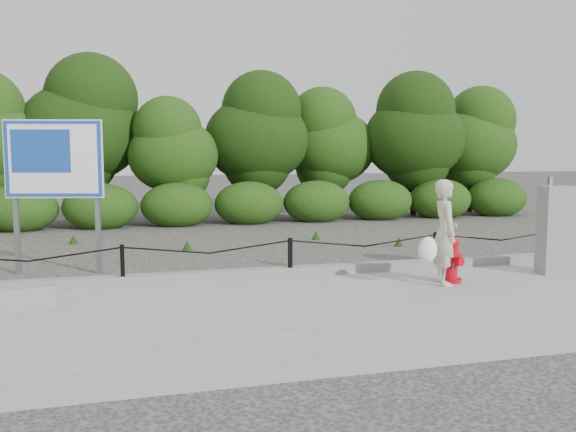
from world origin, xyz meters
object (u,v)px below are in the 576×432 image
at_px(fire_hydrant, 451,259).
at_px(pedestrian, 444,233).
at_px(concrete_block, 17,298).
at_px(utility_cabinet, 556,230).
at_px(advertising_sign, 54,166).

bearing_deg(fire_hydrant, pedestrian, -166.60).
distance_m(concrete_block, utility_cabinet, 7.89).
bearing_deg(advertising_sign, utility_cabinet, -4.12).
bearing_deg(advertising_sign, fire_hydrant, -10.68).
height_order(pedestrian, advertising_sign, advertising_sign).
relative_size(concrete_block, advertising_sign, 0.34).
xyz_separation_m(pedestrian, advertising_sign, (-5.50, 2.73, 0.94)).
height_order(concrete_block, advertising_sign, advertising_sign).
relative_size(fire_hydrant, concrete_block, 0.83).
bearing_deg(utility_cabinet, pedestrian, -169.46).
bearing_deg(utility_cabinet, fire_hydrant, -172.42).
height_order(fire_hydrant, pedestrian, pedestrian).
relative_size(concrete_block, utility_cabinet, 0.56).
distance_m(fire_hydrant, advertising_sign, 6.42).
distance_m(fire_hydrant, utility_cabinet, 1.96).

